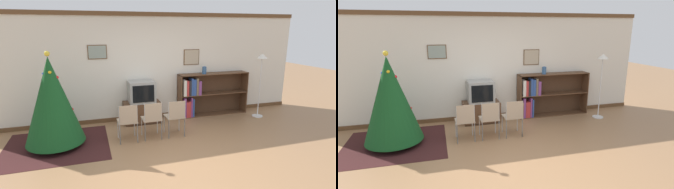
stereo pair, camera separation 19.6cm
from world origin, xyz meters
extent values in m
plane|color=#936B47|center=(0.00, 0.00, 0.00)|extent=(24.00, 24.00, 0.00)
cube|color=silver|center=(0.00, 2.57, 1.35)|extent=(8.53, 0.08, 2.70)
cube|color=brown|center=(0.00, 2.52, 2.65)|extent=(8.53, 0.03, 0.10)
cube|color=brown|center=(0.00, 2.52, 0.05)|extent=(8.53, 0.03, 0.10)
cube|color=brown|center=(-1.20, 2.52, 1.77)|extent=(0.44, 0.02, 0.33)
cube|color=gray|center=(-1.20, 2.51, 1.77)|extent=(0.41, 0.01, 0.30)
cube|color=brown|center=(1.20, 2.52, 1.57)|extent=(0.43, 0.02, 0.41)
cube|color=tan|center=(1.20, 2.51, 1.57)|extent=(0.40, 0.01, 0.37)
cube|color=#381919|center=(-2.15, 1.38, 0.00)|extent=(2.02, 1.79, 0.01)
cylinder|color=maroon|center=(-2.15, 1.38, 0.06)|extent=(0.36, 0.36, 0.10)
cone|color=#14471E|center=(-2.15, 1.38, 0.96)|extent=(1.13, 1.13, 1.70)
sphere|color=yellow|center=(-2.15, 1.38, 1.86)|extent=(0.10, 0.10, 0.10)
sphere|color=#1E4CB2|center=(-2.25, 1.36, 1.49)|extent=(0.04, 0.04, 0.04)
sphere|color=silver|center=(-1.88, 1.77, 0.37)|extent=(0.05, 0.05, 0.05)
sphere|color=gold|center=(-2.12, 1.29, 1.52)|extent=(0.06, 0.06, 0.06)
sphere|color=silver|center=(-2.21, 1.48, 1.47)|extent=(0.06, 0.06, 0.06)
sphere|color=#1E4CB2|center=(-2.10, 1.60, 1.13)|extent=(0.05, 0.05, 0.05)
sphere|color=red|center=(-2.02, 1.38, 1.41)|extent=(0.06, 0.06, 0.06)
sphere|color=red|center=(-1.80, 1.46, 0.73)|extent=(0.05, 0.05, 0.05)
cube|color=#412A1A|center=(-0.22, 2.25, 0.03)|extent=(0.88, 0.48, 0.05)
cube|color=brown|center=(-0.22, 2.25, 0.29)|extent=(0.91, 0.50, 0.48)
cube|color=#9E9E99|center=(-0.22, 2.25, 0.79)|extent=(0.64, 0.48, 0.53)
cube|color=black|center=(-0.22, 2.01, 0.79)|extent=(0.52, 0.01, 0.41)
cube|color=tan|center=(-0.74, 1.26, 0.43)|extent=(0.40, 0.40, 0.02)
cube|color=tan|center=(-0.74, 1.06, 0.63)|extent=(0.35, 0.02, 0.38)
cylinder|color=#B2B2B2|center=(-0.92, 1.44, 0.21)|extent=(0.02, 0.02, 0.42)
cylinder|color=#B2B2B2|center=(-0.56, 1.44, 0.21)|extent=(0.02, 0.02, 0.42)
cylinder|color=#B2B2B2|center=(-0.92, 1.08, 0.21)|extent=(0.02, 0.02, 0.42)
cylinder|color=#B2B2B2|center=(-0.56, 1.08, 0.21)|extent=(0.02, 0.02, 0.42)
cylinder|color=#B2B2B2|center=(-0.92, 1.08, 0.41)|extent=(0.02, 0.02, 0.82)
cylinder|color=#B2B2B2|center=(-0.56, 1.08, 0.41)|extent=(0.02, 0.02, 0.82)
cube|color=tan|center=(-0.22, 1.26, 0.43)|extent=(0.40, 0.40, 0.02)
cube|color=tan|center=(-0.22, 1.06, 0.63)|extent=(0.35, 0.02, 0.38)
cylinder|color=#B2B2B2|center=(-0.40, 1.44, 0.21)|extent=(0.02, 0.02, 0.42)
cylinder|color=#B2B2B2|center=(-0.04, 1.44, 0.21)|extent=(0.02, 0.02, 0.42)
cylinder|color=#B2B2B2|center=(-0.40, 1.08, 0.21)|extent=(0.02, 0.02, 0.42)
cylinder|color=#B2B2B2|center=(-0.04, 1.08, 0.21)|extent=(0.02, 0.02, 0.42)
cylinder|color=#B2B2B2|center=(-0.40, 1.08, 0.41)|extent=(0.02, 0.02, 0.82)
cylinder|color=#B2B2B2|center=(-0.04, 1.08, 0.41)|extent=(0.02, 0.02, 0.82)
cube|color=tan|center=(0.30, 1.26, 0.43)|extent=(0.40, 0.40, 0.02)
cube|color=tan|center=(0.30, 1.06, 0.63)|extent=(0.35, 0.02, 0.38)
cylinder|color=#B2B2B2|center=(0.12, 1.44, 0.21)|extent=(0.02, 0.02, 0.42)
cylinder|color=#B2B2B2|center=(0.48, 1.44, 0.21)|extent=(0.02, 0.02, 0.42)
cylinder|color=#B2B2B2|center=(0.12, 1.08, 0.21)|extent=(0.02, 0.02, 0.42)
cylinder|color=#B2B2B2|center=(0.48, 1.08, 0.21)|extent=(0.02, 0.02, 0.42)
cylinder|color=#B2B2B2|center=(0.12, 1.08, 0.41)|extent=(0.02, 0.02, 0.82)
cylinder|color=#B2B2B2|center=(0.48, 1.08, 0.41)|extent=(0.02, 0.02, 0.82)
cube|color=brown|center=(0.81, 2.33, 0.57)|extent=(0.02, 0.36, 1.15)
cube|color=brown|center=(2.74, 2.33, 0.57)|extent=(0.02, 0.36, 1.15)
cube|color=brown|center=(1.78, 2.33, 1.14)|extent=(1.95, 0.36, 0.02)
cube|color=brown|center=(1.78, 2.33, 0.01)|extent=(1.95, 0.36, 0.02)
cube|color=brown|center=(1.78, 2.33, 0.60)|extent=(1.91, 0.36, 0.02)
cube|color=#492F1E|center=(1.78, 2.51, 0.57)|extent=(1.95, 0.01, 1.15)
cube|color=gold|center=(0.86, 2.29, 0.23)|extent=(0.04, 0.27, 0.42)
cube|color=#7A3D7F|center=(0.92, 2.27, 0.28)|extent=(0.06, 0.22, 0.53)
cube|color=#B73333|center=(0.99, 2.27, 0.23)|extent=(0.08, 0.23, 0.42)
cube|color=#B73333|center=(1.05, 2.27, 0.23)|extent=(0.04, 0.23, 0.43)
cube|color=#7A3D7F|center=(1.10, 2.26, 0.28)|extent=(0.04, 0.22, 0.52)
cube|color=#2D4C93|center=(1.15, 2.27, 0.26)|extent=(0.04, 0.23, 0.49)
cube|color=silver|center=(0.91, 2.26, 0.81)|extent=(0.08, 0.21, 0.41)
cube|color=#B73333|center=(0.98, 2.26, 0.80)|extent=(0.06, 0.22, 0.40)
cube|color=#232328|center=(1.05, 2.28, 0.80)|extent=(0.06, 0.26, 0.40)
cube|color=#2D4C93|center=(1.11, 2.28, 0.83)|extent=(0.05, 0.25, 0.45)
cube|color=#2D4C93|center=(1.18, 2.27, 0.82)|extent=(0.08, 0.23, 0.42)
cube|color=#756047|center=(1.25, 2.28, 0.83)|extent=(0.05, 0.25, 0.45)
cube|color=#7A3D7F|center=(1.32, 2.28, 0.79)|extent=(0.08, 0.26, 0.37)
cylinder|color=#335684|center=(1.49, 2.31, 1.24)|extent=(0.11, 0.11, 0.18)
torus|color=#335684|center=(1.49, 2.31, 1.33)|extent=(0.10, 0.10, 0.02)
cylinder|color=silver|center=(2.85, 1.77, 0.01)|extent=(0.28, 0.28, 0.03)
cylinder|color=silver|center=(2.85, 1.77, 0.80)|extent=(0.03, 0.03, 1.54)
cone|color=white|center=(2.85, 1.77, 1.63)|extent=(0.28, 0.28, 0.12)
camera|label=1|loc=(-1.45, -3.94, 2.31)|focal=28.00mm
camera|label=2|loc=(-1.26, -3.99, 2.31)|focal=28.00mm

